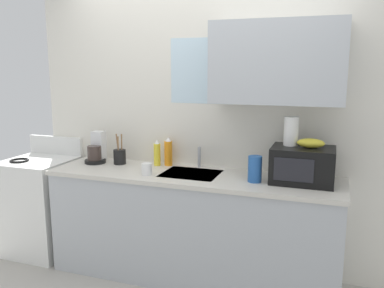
{
  "coord_description": "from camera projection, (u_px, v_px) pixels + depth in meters",
  "views": [
    {
      "loc": [
        1.05,
        -2.98,
        1.75
      ],
      "look_at": [
        0.0,
        0.0,
        1.15
      ],
      "focal_mm": 37.57,
      "sensor_mm": 36.0,
      "label": 1
    }
  ],
  "objects": [
    {
      "name": "kitchen_wall_assembly",
      "position": [
        218.0,
        114.0,
        3.42
      ],
      "size": [
        3.16,
        0.42,
        2.5
      ],
      "color": "silver",
      "rests_on": "ground"
    },
    {
      "name": "counter_unit",
      "position": [
        192.0,
        225.0,
        3.35
      ],
      "size": [
        2.39,
        0.63,
        0.9
      ],
      "color": "#B2B7BC",
      "rests_on": "ground"
    },
    {
      "name": "sink_faucet",
      "position": [
        199.0,
        157.0,
        3.48
      ],
      "size": [
        0.03,
        0.03,
        0.18
      ],
      "primitive_type": "cylinder",
      "color": "#B2B5BA",
      "rests_on": "counter_unit"
    },
    {
      "name": "stove_range",
      "position": [
        41.0,
        205.0,
        3.85
      ],
      "size": [
        0.6,
        0.6,
        1.08
      ],
      "color": "white",
      "rests_on": "ground"
    },
    {
      "name": "microwave",
      "position": [
        303.0,
        165.0,
        3.0
      ],
      "size": [
        0.46,
        0.35,
        0.27
      ],
      "color": "black",
      "rests_on": "counter_unit"
    },
    {
      "name": "banana_bunch",
      "position": [
        311.0,
        143.0,
        2.96
      ],
      "size": [
        0.2,
        0.11,
        0.07
      ],
      "primitive_type": "ellipsoid",
      "color": "gold",
      "rests_on": "microwave"
    },
    {
      "name": "paper_towel_roll",
      "position": [
        291.0,
        131.0,
        3.04
      ],
      "size": [
        0.11,
        0.11,
        0.22
      ],
      "primitive_type": "cylinder",
      "color": "white",
      "rests_on": "microwave"
    },
    {
      "name": "coffee_maker",
      "position": [
        97.0,
        151.0,
        3.66
      ],
      "size": [
        0.19,
        0.21,
        0.28
      ],
      "color": "black",
      "rests_on": "counter_unit"
    },
    {
      "name": "dish_soap_bottle_orange",
      "position": [
        168.0,
        152.0,
        3.54
      ],
      "size": [
        0.07,
        0.07,
        0.25
      ],
      "color": "orange",
      "rests_on": "counter_unit"
    },
    {
      "name": "dish_soap_bottle_yellow",
      "position": [
        157.0,
        153.0,
        3.54
      ],
      "size": [
        0.06,
        0.06,
        0.23
      ],
      "color": "yellow",
      "rests_on": "counter_unit"
    },
    {
      "name": "cereal_canister",
      "position": [
        255.0,
        169.0,
        3.03
      ],
      "size": [
        0.1,
        0.1,
        0.2
      ],
      "primitive_type": "cylinder",
      "color": "#2659A5",
      "rests_on": "counter_unit"
    },
    {
      "name": "mug_white",
      "position": [
        147.0,
        169.0,
        3.24
      ],
      "size": [
        0.08,
        0.08,
        0.09
      ],
      "primitive_type": "cylinder",
      "color": "white",
      "rests_on": "counter_unit"
    },
    {
      "name": "utensil_crock",
      "position": [
        120.0,
        156.0,
        3.6
      ],
      "size": [
        0.11,
        0.11,
        0.27
      ],
      "color": "black",
      "rests_on": "counter_unit"
    }
  ]
}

